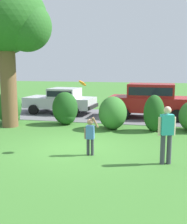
{
  "coord_description": "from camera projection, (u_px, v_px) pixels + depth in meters",
  "views": [
    {
      "loc": [
        2.78,
        -9.32,
        2.91
      ],
      "look_at": [
        0.35,
        1.32,
        1.1
      ],
      "focal_mm": 45.09,
      "sensor_mm": 36.0,
      "label": 1
    }
  ],
  "objects": [
    {
      "name": "ground_plane",
      "position": [
        76.0,
        148.0,
        10.05
      ],
      "size": [
        80.0,
        80.0,
        0.0
      ],
      "primitive_type": "plane",
      "color": "#3D752D"
    },
    {
      "name": "driveway_strip",
      "position": [
        108.0,
        116.0,
        16.35
      ],
      "size": [
        28.0,
        4.4,
        0.02
      ],
      "primitive_type": "cube",
      "color": "slate",
      "rests_on": "ground"
    },
    {
      "name": "oak_tree_large",
      "position": [
        9.0,
        23.0,
        12.95
      ],
      "size": [
        4.05,
        3.98,
        6.72
      ],
      "color": "brown",
      "rests_on": "ground"
    },
    {
      "name": "shrub_near_tree",
      "position": [
        9.0,
        108.0,
        14.32
      ],
      "size": [
        1.27,
        1.33,
        1.64
      ],
      "color": "#286023",
      "rests_on": "ground"
    },
    {
      "name": "shrub_centre_left",
      "position": [
        65.0,
        110.0,
        13.97
      ],
      "size": [
        1.28,
        1.16,
        1.62
      ],
      "color": "#1E511C",
      "rests_on": "ground"
    },
    {
      "name": "shrub_centre",
      "position": [
        113.0,
        113.0,
        12.91
      ],
      "size": [
        1.29,
        1.45,
        1.52
      ],
      "color": "#33702B",
      "rests_on": "ground"
    },
    {
      "name": "shrub_centre_right",
      "position": [
        154.0,
        113.0,
        12.46
      ],
      "size": [
        0.92,
        0.96,
        1.63
      ],
      "color": "#1E511C",
      "rests_on": "ground"
    },
    {
      "name": "parked_sedan",
      "position": [
        61.0,
        100.0,
        17.14
      ],
      "size": [
        4.52,
        2.33,
        1.56
      ],
      "color": "silver",
      "rests_on": "ground"
    },
    {
      "name": "parked_suv",
      "position": [
        151.0,
        99.0,
        15.56
      ],
      "size": [
        4.76,
        2.22,
        1.92
      ],
      "color": "maroon",
      "rests_on": "ground"
    },
    {
      "name": "child_thrower",
      "position": [
        90.0,
        134.0,
        9.12
      ],
      "size": [
        0.45,
        0.28,
        1.29
      ],
      "color": "#383842",
      "rests_on": "ground"
    },
    {
      "name": "frisbee",
      "position": [
        82.0,
        83.0,
        9.33
      ],
      "size": [
        0.31,
        0.26,
        0.26
      ],
      "color": "orange"
    },
    {
      "name": "adult_onlooker",
      "position": [
        167.0,
        132.0,
        8.26
      ],
      "size": [
        0.5,
        0.33,
        1.74
      ],
      "color": "#3F3F4C",
      "rests_on": "ground"
    }
  ]
}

